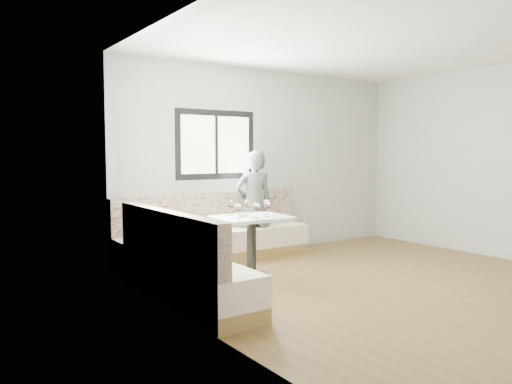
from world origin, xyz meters
TOP-DOWN VIEW (x-y plane):
  - room at (-0.08, 0.08)m, footprint 5.01×5.01m
  - banquette at (-1.59, 1.63)m, footprint 2.90×2.80m
  - table at (-1.07, 1.32)m, footprint 0.96×0.77m
  - person at (-0.44, 2.20)m, footprint 0.63×0.48m
  - olive_ramekin at (-1.18, 1.40)m, footprint 0.11×0.11m
  - wine_glass_a at (-1.35, 1.19)m, footprint 0.09×0.09m
  - wine_glass_b at (-1.12, 1.14)m, footprint 0.09×0.09m
  - wine_glass_c at (-0.92, 1.19)m, footprint 0.09×0.09m
  - wine_glass_d at (-1.05, 1.45)m, footprint 0.09×0.09m
  - wine_glass_e at (-0.79, 1.39)m, footprint 0.09×0.09m
  - wine_glass_f at (-1.23, 1.54)m, footprint 0.09×0.09m

SIDE VIEW (x-z plane):
  - banquette at x=-1.59m, z-range -0.14..0.81m
  - table at x=-1.07m, z-range 0.19..0.93m
  - olive_ramekin at x=-1.18m, z-range 0.74..0.79m
  - person at x=-0.44m, z-range 0.00..1.56m
  - wine_glass_a at x=-1.35m, z-range 0.78..0.98m
  - wine_glass_b at x=-1.12m, z-range 0.78..0.98m
  - wine_glass_c at x=-0.92m, z-range 0.78..0.98m
  - wine_glass_d at x=-1.05m, z-range 0.78..0.98m
  - wine_glass_e at x=-0.79m, z-range 0.78..0.98m
  - wine_glass_f at x=-1.23m, z-range 0.78..0.98m
  - room at x=-0.08m, z-range 0.01..2.82m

